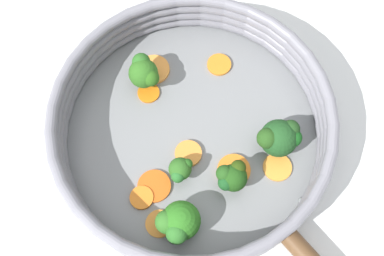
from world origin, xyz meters
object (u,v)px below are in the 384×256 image
carrot_slice_4 (234,170)px  broccoli_floret_1 (232,177)px  carrot_slice_1 (142,198)px  carrot_slice_6 (188,153)px  broccoli_floret_3 (144,71)px  carrot_slice_5 (154,69)px  carrot_slice_8 (277,167)px  carrot_slice_3 (149,93)px  broccoli_floret_4 (180,170)px  broccoli_floret_2 (178,222)px  carrot_slice_2 (154,186)px  carrot_slice_7 (159,224)px  broccoli_floret_0 (280,137)px  skillet (192,134)px  carrot_slice_0 (219,65)px

carrot_slice_4 → broccoli_floret_1: (0.01, 0.01, 0.03)m
carrot_slice_1 → carrot_slice_6: same height
carrot_slice_4 → broccoli_floret_3: bearing=-54.6°
carrot_slice_6 → carrot_slice_5: bearing=-75.7°
carrot_slice_1 → carrot_slice_8: (-0.17, -0.02, -0.00)m
carrot_slice_3 → broccoli_floret_3: bearing=-83.3°
carrot_slice_3 → carrot_slice_4: carrot_slice_4 is taller
broccoli_floret_1 → carrot_slice_1: bearing=2.9°
carrot_slice_1 → broccoli_floret_3: 0.16m
carrot_slice_3 → carrot_slice_8: size_ratio=0.81×
carrot_slice_4 → carrot_slice_8: bearing=177.2°
carrot_slice_5 → broccoli_floret_3: broccoli_floret_3 is taller
carrot_slice_1 → carrot_slice_4: 0.12m
broccoli_floret_4 → broccoli_floret_2: bearing=81.4°
carrot_slice_2 → carrot_slice_8: size_ratio=1.14×
carrot_slice_7 → broccoli_floret_4: broccoli_floret_4 is taller
broccoli_floret_0 → broccoli_floret_3: size_ratio=1.18×
carrot_slice_5 → broccoli_floret_4: (-0.02, 0.15, 0.02)m
carrot_slice_3 → broccoli_floret_1: broccoli_floret_1 is taller
skillet → broccoli_floret_2: (0.03, 0.12, 0.03)m
carrot_slice_8 → broccoli_floret_4: (0.12, -0.01, 0.02)m
carrot_slice_2 → carrot_slice_3: (-0.00, -0.13, -0.00)m
carrot_slice_4 → carrot_slice_6: same height
carrot_slice_1 → carrot_slice_5: 0.18m
carrot_slice_3 → carrot_slice_7: 0.18m
carrot_slice_2 → broccoli_floret_3: broccoli_floret_3 is taller
carrot_slice_1 → carrot_slice_8: size_ratio=0.80×
carrot_slice_2 → carrot_slice_0: bearing=-123.4°
skillet → broccoli_floret_2: size_ratio=6.33×
carrot_slice_6 → broccoli_floret_1: (-0.05, 0.04, 0.03)m
carrot_slice_2 → carrot_slice_3: size_ratio=1.40×
carrot_slice_7 → broccoli_floret_3: bearing=-90.3°
carrot_slice_3 → broccoli_floret_4: bearing=104.2°
carrot_slice_7 → broccoli_floret_1: size_ratio=0.77×
carrot_slice_7 → skillet: bearing=-115.6°
carrot_slice_5 → broccoli_floret_4: 0.15m
carrot_slice_3 → broccoli_floret_4: broccoli_floret_4 is taller
carrot_slice_1 → broccoli_floret_1: bearing=-177.1°
carrot_slice_6 → broccoli_floret_3: 0.12m
carrot_slice_6 → broccoli_floret_2: (0.02, 0.09, 0.03)m
broccoli_floret_1 → skillet: bearing=-62.2°
carrot_slice_0 → carrot_slice_8: (-0.05, 0.16, -0.00)m
broccoli_floret_3 → broccoli_floret_1: bearing=120.9°
carrot_slice_4 → broccoli_floret_3: size_ratio=0.87×
carrot_slice_5 → broccoli_floret_3: bearing=54.3°
carrot_slice_1 → carrot_slice_6: bearing=-142.3°
carrot_slice_5 → carrot_slice_2: bearing=84.7°
carrot_slice_0 → broccoli_floret_0: broccoli_floret_0 is taller
skillet → broccoli_floret_1: 0.09m
carrot_slice_0 → carrot_slice_3: bearing=16.9°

